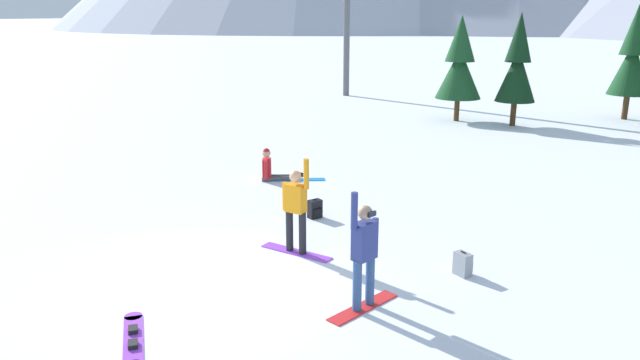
# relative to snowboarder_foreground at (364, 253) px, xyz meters

# --- Properties ---
(ground_plane) EXTENTS (800.00, 800.00, 0.00)m
(ground_plane) POSITION_rel_snowboarder_foreground_xyz_m (-2.79, -0.50, -0.98)
(ground_plane) COLOR white
(snowboarder_foreground) EXTENTS (0.75, 1.49, 2.06)m
(snowboarder_foreground) POSITION_rel_snowboarder_foreground_xyz_m (0.00, 0.00, 0.00)
(snowboarder_foreground) COLOR red
(snowboarder_foreground) RESTS_ON ground_plane
(snowboarder_midground) EXTENTS (1.62, 0.47, 2.00)m
(snowboarder_midground) POSITION_rel_snowboarder_foreground_xyz_m (-2.12, 1.61, -0.04)
(snowboarder_midground) COLOR #993FD8
(snowboarder_midground) RESTS_ON ground_plane
(snowboarder_background) EXTENTS (1.76, 1.19, 0.95)m
(snowboarder_background) POSITION_rel_snowboarder_foreground_xyz_m (-5.32, 6.15, -0.66)
(snowboarder_background) COLOR #4C4C51
(snowboarder_background) RESTS_ON ground_plane
(loose_snowboard_far_spare) EXTENTS (1.40, 1.49, 0.09)m
(loose_snowboard_far_spare) POSITION_rel_snowboarder_foreground_xyz_m (-2.71, -2.45, -0.96)
(loose_snowboard_far_spare) COLOR #993FD8
(loose_snowboard_far_spare) RESTS_ON ground_plane
(backpack_black) EXTENTS (0.36, 0.38, 0.47)m
(backpack_black) POSITION_rel_snowboarder_foreground_xyz_m (-2.74, 3.71, -0.77)
(backpack_black) COLOR black
(backpack_black) RESTS_ON ground_plane
(backpack_grey) EXTENTS (0.38, 0.36, 0.47)m
(backpack_grey) POSITION_rel_snowboarder_foreground_xyz_m (1.18, 2.02, -0.77)
(backpack_grey) COLOR gray
(backpack_grey) RESTS_ON ground_plane
(pine_tree_broad) EXTENTS (1.81, 1.81, 5.10)m
(pine_tree_broad) POSITION_rel_snowboarder_foreground_xyz_m (3.91, 22.20, 1.79)
(pine_tree_broad) COLOR #472D19
(pine_tree_broad) RESTS_ON ground_plane
(pine_tree_leaning) EXTENTS (1.67, 1.67, 4.77)m
(pine_tree_leaning) POSITION_rel_snowboarder_foreground_xyz_m (-0.45, 18.28, 1.61)
(pine_tree_leaning) COLOR #472D19
(pine_tree_leaning) RESTS_ON ground_plane
(pine_tree_short) EXTENTS (2.01, 2.01, 4.64)m
(pine_tree_short) POSITION_rel_snowboarder_foreground_xyz_m (-2.92, 18.40, 1.55)
(pine_tree_short) COLOR #472D19
(pine_tree_short) RESTS_ON ground_plane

